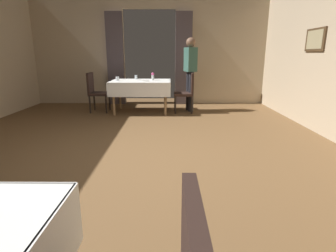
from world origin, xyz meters
The scene contains 10 objects.
ground centered at (0.00, 0.00, 0.00)m, with size 10.08×10.08×0.00m, color brown.
wall_back centered at (0.00, 4.18, 1.51)m, with size 6.40×0.27×3.00m.
dining_table_mid centered at (-0.13, 2.94, 0.65)m, with size 1.39×1.02×0.75m.
chair_mid_right centered at (0.95, 2.93, 0.52)m, with size 0.44×0.44×0.93m.
chair_mid_left centered at (-1.21, 2.97, 0.52)m, with size 0.44×0.44×0.93m.
flower_vase_mid centered at (0.15, 3.01, 0.85)m, with size 0.07×0.07×0.18m.
glass_mid_b centered at (-0.66, 2.87, 0.80)m, with size 0.08×0.08×0.10m, color silver.
plate_mid_c centered at (-0.03, 2.81, 0.76)m, with size 0.20×0.20×0.01m, color white.
glass_mid_d centered at (-0.28, 3.31, 0.80)m, with size 0.06×0.06×0.10m, color silver.
person_waiter_by_doorway centered at (1.04, 3.10, 1.02)m, with size 0.31×0.41×1.72m.
Camera 1 is at (0.55, -3.37, 1.34)m, focal length 28.56 mm.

